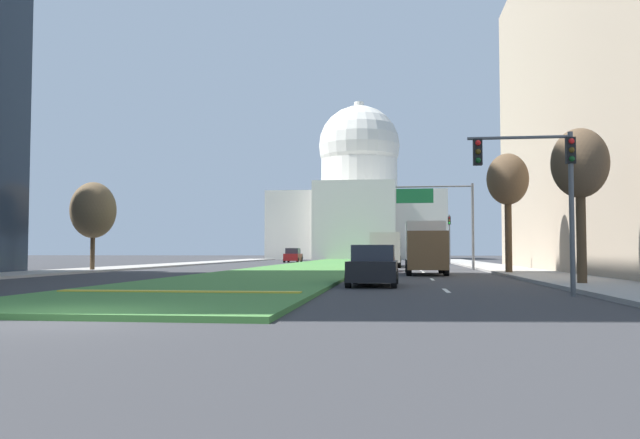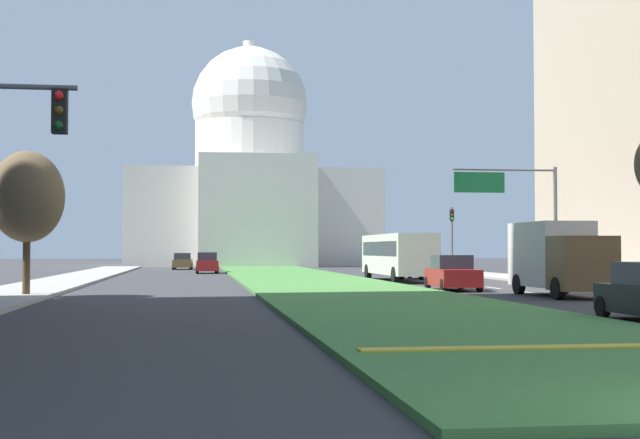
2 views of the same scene
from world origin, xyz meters
The scene contains 16 objects.
ground_plane centered at (0.00, 52.44, 0.00)m, with size 260.00×260.00×0.00m, color #333335.
grass_median centered at (0.00, 47.20, 0.07)m, with size 8.62×94.40×0.14m, color #427A38.
median_curb_nose centered at (0.00, 7.02, 0.16)m, with size 7.76×0.50×0.04m, color gold.
lane_dashes_right centered at (8.54, 30.36, 0.00)m, with size 0.16×45.91×0.01m.
sidewalk_left centered at (-14.78, 41.95, 0.07)m, with size 4.00×94.40×0.15m, color #9E9991.
sidewalk_right centered at (14.78, 41.95, 0.07)m, with size 4.00×94.40×0.15m, color #9E9991.
capitol_building centered at (0.00, 104.18, 10.16)m, with size 30.17×29.76×29.04m.
traffic_light_far_right centered at (12.28, 55.34, 3.31)m, with size 0.28×0.35×5.20m.
overhead_guide_sign centered at (10.28, 36.47, 4.66)m, with size 5.83×0.20×6.50m.
street_tree_left_mid centered at (-13.85, 29.10, 4.20)m, with size 3.07×3.07×6.14m.
sedan_midblock centered at (5.59, 32.83, 0.81)m, with size 2.19×4.67×1.73m.
sedan_distant centered at (8.73, 49.46, 0.83)m, with size 1.94×4.50×1.79m.
sedan_far_horizon centered at (-5.92, 65.40, 0.82)m, with size 1.88×4.14×1.76m.
sedan_very_far centered at (-8.16, 80.04, 0.77)m, with size 2.01×4.49×1.64m.
box_truck_delivery centered at (8.53, 26.93, 1.68)m, with size 2.40×6.40×3.20m.
city_bus centered at (5.83, 45.64, 1.77)m, with size 2.62×11.00×2.95m.
Camera 2 is at (-6.86, -8.97, 2.02)m, focal length 49.45 mm.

